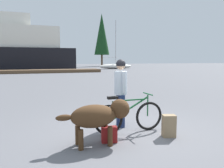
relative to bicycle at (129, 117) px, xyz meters
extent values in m
plane|color=slate|center=(0.05, 0.04, -0.38)|extent=(160.00, 160.00, 0.00)
torus|color=black|center=(0.53, 0.00, -0.03)|extent=(0.69, 0.06, 0.69)
torus|color=black|center=(-0.50, 0.00, -0.03)|extent=(0.69, 0.06, 0.69)
cube|color=#19592D|center=(0.07, 0.00, 0.39)|extent=(0.66, 0.03, 0.03)
cube|color=#19592D|center=(0.05, 0.00, 0.20)|extent=(0.89, 0.03, 0.49)
cylinder|color=#19592D|center=(-0.40, 0.00, 0.18)|extent=(0.03, 0.03, 0.42)
cylinder|color=#19592D|center=(0.49, 0.00, 0.23)|extent=(0.03, 0.03, 0.52)
cube|color=black|center=(-0.40, 0.00, 0.47)|extent=(0.24, 0.10, 0.06)
cylinder|color=#19592D|center=(0.49, 0.00, 0.51)|extent=(0.03, 0.44, 0.03)
cube|color=slate|center=(-0.52, 0.00, 0.27)|extent=(0.36, 0.14, 0.02)
cylinder|color=navy|center=(0.01, 0.64, 0.03)|extent=(0.14, 0.14, 0.82)
cylinder|color=navy|center=(0.01, 0.42, 0.03)|extent=(0.14, 0.14, 0.82)
cylinder|color=silver|center=(0.01, 0.53, 0.74)|extent=(0.32, 0.32, 0.58)
cylinder|color=silver|center=(0.01, 0.75, 0.77)|extent=(0.09, 0.09, 0.51)
cylinder|color=silver|center=(0.01, 0.31, 0.77)|extent=(0.09, 0.09, 0.51)
sphere|color=tan|center=(0.01, 0.53, 1.18)|extent=(0.22, 0.22, 0.22)
sphere|color=black|center=(0.01, 0.53, 1.21)|extent=(0.24, 0.24, 0.24)
ellipsoid|color=#472D19|center=(-0.98, -0.50, 0.21)|extent=(0.91, 0.53, 0.45)
sphere|color=#472D19|center=(-0.43, -0.50, 0.32)|extent=(0.40, 0.40, 0.40)
ellipsoid|color=#472D19|center=(-1.56, -0.50, 0.23)|extent=(0.32, 0.12, 0.12)
cylinder|color=#472D19|center=(-0.69, -0.35, -0.18)|extent=(0.10, 0.10, 0.39)
cylinder|color=#472D19|center=(-0.69, -0.64, -0.18)|extent=(0.10, 0.10, 0.39)
cylinder|color=#472D19|center=(-1.27, -0.35, -0.18)|extent=(0.10, 0.10, 0.39)
cylinder|color=#472D19|center=(-1.27, -0.64, -0.18)|extent=(0.10, 0.10, 0.39)
cube|color=#8C7251|center=(0.71, -0.57, -0.13)|extent=(0.33, 0.27, 0.49)
cube|color=maroon|center=(-0.64, -0.43, -0.22)|extent=(0.35, 0.24, 0.32)
cube|color=brown|center=(-1.97, 25.66, -0.18)|extent=(17.55, 2.86, 0.40)
cube|color=silver|center=(-4.46, 33.17, 7.11)|extent=(5.39, 4.50, 1.80)
ellipsoid|color=silver|center=(12.58, 33.82, 0.07)|extent=(6.30, 1.77, 0.90)
cylinder|color=#B2B2B7|center=(12.58, 33.82, 4.40)|extent=(0.14, 0.14, 7.75)
cylinder|color=#B2B2B7|center=(11.64, 33.82, 1.72)|extent=(2.84, 0.10, 0.10)
cylinder|color=#4C331E|center=(-6.63, 50.15, 0.96)|extent=(0.46, 0.46, 2.67)
cone|color=#19471E|center=(-6.63, 50.15, 6.09)|extent=(2.86, 2.86, 7.61)
cylinder|color=#4C331E|center=(0.15, 49.39, 0.72)|extent=(0.31, 0.31, 2.20)
cone|color=#143819|center=(0.15, 49.39, 5.14)|extent=(3.17, 3.17, 6.62)
cylinder|color=#4C331E|center=(14.77, 49.11, 1.05)|extent=(0.44, 0.44, 2.86)
cone|color=#143819|center=(14.77, 49.11, 7.47)|extent=(3.70, 3.70, 9.97)
cylinder|color=#4C331E|center=(-4.89, 57.96, 0.74)|extent=(0.32, 0.32, 2.23)
cone|color=#19471E|center=(-4.89, 57.96, 6.62)|extent=(3.49, 3.49, 9.53)
camera|label=1|loc=(-2.13, -4.71, 1.32)|focal=36.34mm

